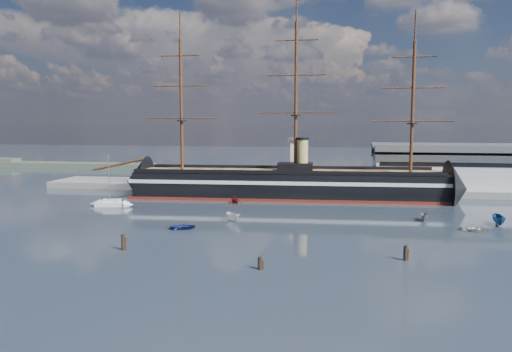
# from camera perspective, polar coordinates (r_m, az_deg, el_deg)

# --- Properties ---
(ground) EXTENTS (600.00, 600.00, 0.00)m
(ground) POSITION_cam_1_polar(r_m,az_deg,el_deg) (125.99, 1.91, -3.85)
(ground) COLOR #283444
(ground) RESTS_ON ground
(quay) EXTENTS (180.00, 18.00, 2.00)m
(quay) POSITION_cam_1_polar(r_m,az_deg,el_deg) (160.48, 7.30, -1.70)
(quay) COLOR slate
(quay) RESTS_ON ground
(warehouse) EXTENTS (63.00, 21.00, 11.60)m
(warehouse) POSITION_cam_1_polar(r_m,az_deg,el_deg) (168.27, 23.96, 0.92)
(warehouse) COLOR #B7BABC
(warehouse) RESTS_ON ground
(quay_tower) EXTENTS (5.00, 5.00, 15.00)m
(quay_tower) POSITION_cam_1_polar(r_m,az_deg,el_deg) (156.93, 4.74, 1.74)
(quay_tower) COLOR silver
(quay_tower) RESTS_ON ground
(shoreline) EXTENTS (120.00, 10.00, 4.00)m
(shoreline) POSITION_cam_1_polar(r_m,az_deg,el_deg) (269.20, -25.57, 1.28)
(shoreline) COLOR #3F4C38
(shoreline) RESTS_ON ground
(warship) EXTENTS (113.34, 21.58, 53.94)m
(warship) POSITION_cam_1_polar(r_m,az_deg,el_deg) (144.99, 3.03, -0.90)
(warship) COLOR black
(warship) RESTS_ON ground
(sailboat) EXTENTS (8.78, 3.80, 13.58)m
(sailboat) POSITION_cam_1_polar(r_m,az_deg,el_deg) (135.71, -16.15, -3.00)
(sailboat) COLOR silver
(sailboat) RESTS_ON ground
(motorboat_a) EXTENTS (6.07, 5.44, 2.40)m
(motorboat_a) POSITION_cam_1_polar(r_m,az_deg,el_deg) (111.54, -2.63, -5.19)
(motorboat_a) COLOR white
(motorboat_a) RESTS_ON ground
(motorboat_b) EXTENTS (2.28, 3.59, 1.56)m
(motorboat_b) POSITION_cam_1_polar(r_m,az_deg,el_deg) (104.63, -8.35, -6.03)
(motorboat_b) COLOR navy
(motorboat_b) RESTS_ON ground
(motorboat_c) EXTENTS (5.46, 2.54, 2.11)m
(motorboat_c) POSITION_cam_1_polar(r_m,az_deg,el_deg) (117.85, 18.66, -4.90)
(motorboat_c) COLOR slate
(motorboat_c) RESTS_ON ground
(motorboat_d) EXTENTS (6.53, 6.27, 2.32)m
(motorboat_d) POSITION_cam_1_polar(r_m,az_deg,el_deg) (135.80, -2.42, -3.11)
(motorboat_d) COLOR maroon
(motorboat_d) RESTS_ON ground
(motorboat_e) EXTENTS (2.76, 3.37, 1.48)m
(motorboat_e) POSITION_cam_1_polar(r_m,az_deg,el_deg) (110.78, 23.66, -5.81)
(motorboat_e) COLOR beige
(motorboat_e) RESTS_ON ground
(motorboat_f) EXTENTS (7.11, 3.11, 2.77)m
(motorboat_f) POSITION_cam_1_polar(r_m,az_deg,el_deg) (119.20, 26.00, -5.09)
(motorboat_f) COLOR navy
(motorboat_f) RESTS_ON ground
(piling_near_left) EXTENTS (0.64, 0.64, 3.53)m
(piling_near_left) POSITION_cam_1_polar(r_m,az_deg,el_deg) (90.26, -14.93, -8.17)
(piling_near_left) COLOR black
(piling_near_left) RESTS_ON ground
(piling_near_mid) EXTENTS (0.64, 0.64, 2.65)m
(piling_near_mid) POSITION_cam_1_polar(r_m,az_deg,el_deg) (76.32, 0.46, -10.64)
(piling_near_mid) COLOR black
(piling_near_mid) RESTS_ON ground
(piling_near_right) EXTENTS (0.64, 0.64, 3.15)m
(piling_near_right) POSITION_cam_1_polar(r_m,az_deg,el_deg) (84.51, 16.68, -9.22)
(piling_near_right) COLOR black
(piling_near_right) RESTS_ON ground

